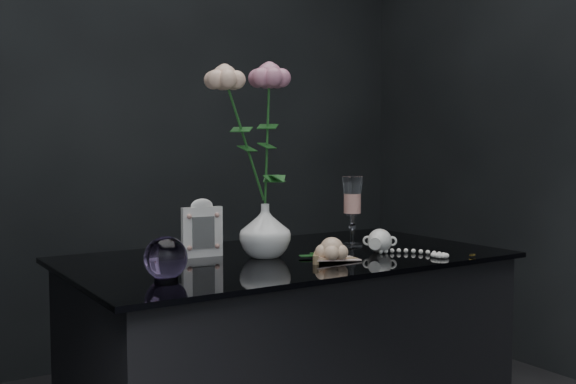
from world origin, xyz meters
TOP-DOWN VIEW (x-y plane):
  - vase at (-0.06, 0.05)m, footprint 0.15×0.15m
  - wine_glass at (0.22, 0.08)m, footprint 0.06×0.06m
  - picture_frame at (-0.19, 0.14)m, footprint 0.11×0.09m
  - paperweight at (-0.37, -0.07)m, footprint 0.09×0.09m
  - paper_fan at (-0.02, -0.09)m, footprint 0.27×0.23m
  - loose_rose at (0.04, -0.08)m, footprint 0.17×0.20m
  - pearl_jar at (0.22, -0.04)m, footprint 0.30×0.30m
  - roses at (-0.09, 0.06)m, footprint 0.22×0.12m

SIDE VIEW (x-z plane):
  - paper_fan at x=-0.02m, z-range 0.76..0.79m
  - loose_rose at x=0.04m, z-range 0.76..0.82m
  - pearl_jar at x=0.22m, z-range 0.76..0.82m
  - paperweight at x=-0.37m, z-range 0.76..0.85m
  - vase at x=-0.06m, z-range 0.76..0.89m
  - picture_frame at x=-0.19m, z-range 0.76..0.90m
  - wine_glass at x=0.22m, z-range 0.76..0.95m
  - roses at x=-0.09m, z-range 0.88..1.27m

